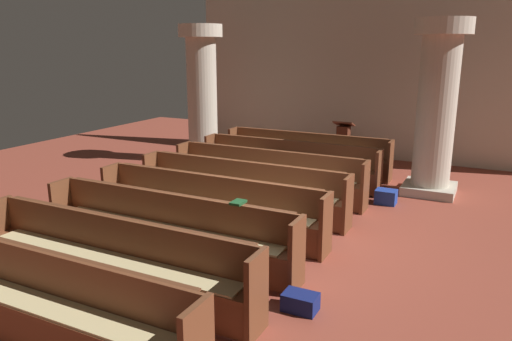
# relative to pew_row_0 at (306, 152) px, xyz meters

# --- Properties ---
(ground_plane) EXTENTS (19.20, 19.20, 0.00)m
(ground_plane) POSITION_rel_pew_row_0_xyz_m (1.01, -3.84, -0.48)
(ground_plane) COLOR brown
(back_wall) EXTENTS (10.00, 0.16, 4.50)m
(back_wall) POSITION_rel_pew_row_0_xyz_m (1.01, 2.24, 1.77)
(back_wall) COLOR beige
(back_wall) RESTS_ON ground
(pew_row_0) EXTENTS (3.88, 0.47, 0.90)m
(pew_row_0) POSITION_rel_pew_row_0_xyz_m (0.00, 0.00, 0.00)
(pew_row_0) COLOR brown
(pew_row_0) RESTS_ON ground
(pew_row_1) EXTENTS (3.88, 0.46, 0.90)m
(pew_row_1) POSITION_rel_pew_row_0_xyz_m (0.00, -1.07, 0.00)
(pew_row_1) COLOR brown
(pew_row_1) RESTS_ON ground
(pew_row_2) EXTENTS (3.88, 0.47, 0.90)m
(pew_row_2) POSITION_rel_pew_row_0_xyz_m (0.00, -2.13, 0.00)
(pew_row_2) COLOR brown
(pew_row_2) RESTS_ON ground
(pew_row_3) EXTENTS (3.88, 0.46, 0.90)m
(pew_row_3) POSITION_rel_pew_row_0_xyz_m (0.00, -3.20, 0.00)
(pew_row_3) COLOR brown
(pew_row_3) RESTS_ON ground
(pew_row_4) EXTENTS (3.88, 0.46, 0.90)m
(pew_row_4) POSITION_rel_pew_row_0_xyz_m (0.00, -4.27, 0.00)
(pew_row_4) COLOR brown
(pew_row_4) RESTS_ON ground
(pew_row_5) EXTENTS (3.88, 0.47, 0.90)m
(pew_row_5) POSITION_rel_pew_row_0_xyz_m (0.00, -5.34, 0.00)
(pew_row_5) COLOR brown
(pew_row_5) RESTS_ON ground
(pew_row_6) EXTENTS (3.88, 0.46, 0.90)m
(pew_row_6) POSITION_rel_pew_row_0_xyz_m (0.00, -6.40, 0.00)
(pew_row_6) COLOR brown
(pew_row_6) RESTS_ON ground
(pew_row_7) EXTENTS (3.88, 0.46, 0.90)m
(pew_row_7) POSITION_rel_pew_row_0_xyz_m (0.00, -7.47, 0.00)
(pew_row_7) COLOR brown
(pew_row_7) RESTS_ON ground
(pillar_aisle_side) EXTENTS (1.06, 1.06, 3.35)m
(pillar_aisle_side) POSITION_rel_pew_row_0_xyz_m (2.79, -0.47, 1.27)
(pillar_aisle_side) COLOR #B6AD9A
(pillar_aisle_side) RESTS_ON ground
(pillar_far_side) EXTENTS (1.06, 1.06, 3.35)m
(pillar_far_side) POSITION_rel_pew_row_0_xyz_m (-2.74, -0.09, 1.27)
(pillar_far_side) COLOR #B6AD9A
(pillar_far_side) RESTS_ON ground
(lectern) EXTENTS (0.48, 0.45, 1.08)m
(lectern) POSITION_rel_pew_row_0_xyz_m (0.52, 1.15, -0.03)
(lectern) COLOR #492215
(lectern) RESTS_ON ground
(hymn_book) EXTENTS (0.15, 0.22, 0.03)m
(hymn_book) POSITION_rel_pew_row_0_xyz_m (1.01, -5.15, 0.44)
(hymn_book) COLOR #194723
(hymn_book) RESTS_ON pew_row_5
(kneeler_box_navy) EXTENTS (0.38, 0.26, 0.20)m
(kneeler_box_navy) POSITION_rel_pew_row_0_xyz_m (2.12, -5.77, -0.38)
(kneeler_box_navy) COLOR navy
(kneeler_box_navy) RESTS_ON ground
(kneeler_box_blue) EXTENTS (0.38, 0.30, 0.26)m
(kneeler_box_blue) POSITION_rel_pew_row_0_xyz_m (2.17, -1.54, -0.35)
(kneeler_box_blue) COLOR navy
(kneeler_box_blue) RESTS_ON ground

